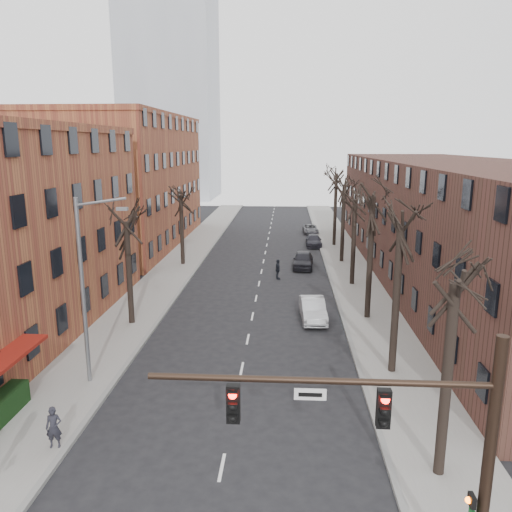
% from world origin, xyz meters
% --- Properties ---
extents(sidewalk_left, '(4.00, 90.00, 0.15)m').
position_xyz_m(sidewalk_left, '(-8.00, 35.00, 0.07)').
color(sidewalk_left, gray).
rests_on(sidewalk_left, ground).
extents(sidewalk_right, '(4.00, 90.00, 0.15)m').
position_xyz_m(sidewalk_right, '(8.00, 35.00, 0.07)').
color(sidewalk_right, gray).
rests_on(sidewalk_right, ground).
extents(building_left_far, '(12.00, 28.00, 14.00)m').
position_xyz_m(building_left_far, '(-16.00, 44.00, 7.00)').
color(building_left_far, brown).
rests_on(building_left_far, ground).
extents(building_right, '(12.00, 50.00, 10.00)m').
position_xyz_m(building_right, '(16.00, 30.00, 5.00)').
color(building_right, '#452620').
rests_on(building_right, ground).
extents(office_tower, '(18.00, 18.00, 60.00)m').
position_xyz_m(office_tower, '(-22.00, 95.00, 30.00)').
color(office_tower, '#B2B7BF').
rests_on(office_tower, ground).
extents(awning_left, '(1.20, 7.00, 0.15)m').
position_xyz_m(awning_left, '(-9.40, 6.00, 0.00)').
color(awning_left, maroon).
rests_on(awning_left, ground).
extents(tree_right_a, '(5.20, 5.20, 10.00)m').
position_xyz_m(tree_right_a, '(7.60, 4.00, 0.00)').
color(tree_right_a, black).
rests_on(tree_right_a, ground).
extents(tree_right_b, '(5.20, 5.20, 10.80)m').
position_xyz_m(tree_right_b, '(7.60, 12.00, 0.00)').
color(tree_right_b, black).
rests_on(tree_right_b, ground).
extents(tree_right_c, '(5.20, 5.20, 11.60)m').
position_xyz_m(tree_right_c, '(7.60, 20.00, 0.00)').
color(tree_right_c, black).
rests_on(tree_right_c, ground).
extents(tree_right_d, '(5.20, 5.20, 10.00)m').
position_xyz_m(tree_right_d, '(7.60, 28.00, 0.00)').
color(tree_right_d, black).
rests_on(tree_right_d, ground).
extents(tree_right_e, '(5.20, 5.20, 10.80)m').
position_xyz_m(tree_right_e, '(7.60, 36.00, 0.00)').
color(tree_right_e, black).
rests_on(tree_right_e, ground).
extents(tree_right_f, '(5.20, 5.20, 11.60)m').
position_xyz_m(tree_right_f, '(7.60, 44.00, 0.00)').
color(tree_right_f, black).
rests_on(tree_right_f, ground).
extents(tree_left_a, '(5.20, 5.20, 9.50)m').
position_xyz_m(tree_left_a, '(-7.60, 18.00, 0.00)').
color(tree_left_a, black).
rests_on(tree_left_a, ground).
extents(tree_left_b, '(5.20, 5.20, 9.50)m').
position_xyz_m(tree_left_b, '(-7.60, 34.00, 0.00)').
color(tree_left_b, black).
rests_on(tree_left_b, ground).
extents(signal_mast_arm, '(8.14, 0.30, 7.20)m').
position_xyz_m(signal_mast_arm, '(5.45, -1.00, 4.40)').
color(signal_mast_arm, black).
rests_on(signal_mast_arm, ground).
extents(streetlight, '(2.45, 0.22, 9.03)m').
position_xyz_m(streetlight, '(-7.03, 10.00, 5.01)').
color(streetlight, slate).
rests_on(streetlight, ground).
extents(silver_sedan, '(1.77, 4.44, 1.44)m').
position_xyz_m(silver_sedan, '(4.00, 19.59, 0.72)').
color(silver_sedan, '#AAADB2').
rests_on(silver_sedan, ground).
extents(parked_car_near, '(2.09, 4.60, 1.53)m').
position_xyz_m(parked_car_near, '(3.80, 33.67, 0.77)').
color(parked_car_near, black).
rests_on(parked_car_near, ground).
extents(parked_car_mid, '(1.75, 4.26, 1.23)m').
position_xyz_m(parked_car_mid, '(5.30, 43.87, 0.62)').
color(parked_car_mid, black).
rests_on(parked_car_mid, ground).
extents(parked_car_far, '(2.00, 4.06, 1.11)m').
position_xyz_m(parked_car_far, '(5.30, 52.08, 0.55)').
color(parked_car_far, '#5B5C63').
rests_on(parked_car_far, ground).
extents(pedestrian_a, '(0.65, 0.49, 1.62)m').
position_xyz_m(pedestrian_a, '(-6.40, 4.64, 0.96)').
color(pedestrian_a, black).
rests_on(pedestrian_a, sidewalk_left).
extents(pedestrian_crossing, '(0.66, 1.09, 1.73)m').
position_xyz_m(pedestrian_crossing, '(1.52, 29.49, 0.87)').
color(pedestrian_crossing, black).
rests_on(pedestrian_crossing, ground).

